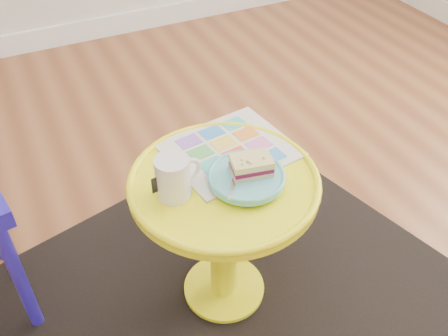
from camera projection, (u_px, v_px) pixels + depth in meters
name	position (u px, v px, depth m)	size (l,w,h in m)	color
floor	(265.00, 296.00, 1.56)	(4.00, 4.00, 0.00)	brown
rug	(224.00, 289.00, 1.57)	(1.30, 1.10, 0.01)	black
side_table	(224.00, 216.00, 1.36)	(0.49, 0.49, 0.47)	#FFF815
newspaper	(230.00, 150.00, 1.36)	(0.33, 0.28, 0.01)	silver
mug	(174.00, 176.00, 1.19)	(0.12, 0.08, 0.11)	silver
plate	(247.00, 177.00, 1.25)	(0.19, 0.19, 0.02)	#5EBFC7
cake_slice	(251.00, 165.00, 1.24)	(0.11, 0.09, 0.04)	#D3BC8C
fork	(235.00, 178.00, 1.23)	(0.10, 0.13, 0.00)	silver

